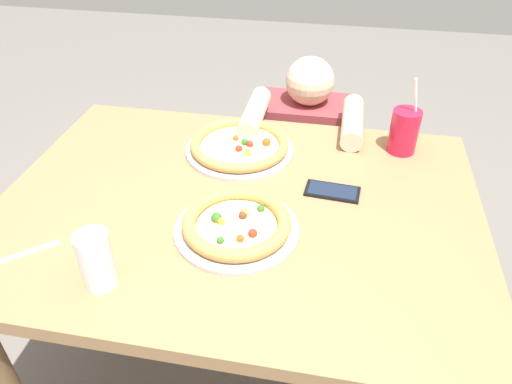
% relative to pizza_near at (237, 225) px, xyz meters
% --- Properties ---
extents(ground_plane, '(8.00, 8.00, 0.00)m').
position_rel_pizza_near_xyz_m(ground_plane, '(-0.02, 0.11, -0.77)').
color(ground_plane, '#66605B').
extents(dining_table, '(1.30, 0.96, 0.75)m').
position_rel_pizza_near_xyz_m(dining_table, '(-0.02, 0.11, -0.12)').
color(dining_table, '#936D47').
rests_on(dining_table, ground).
extents(pizza_near, '(0.31, 0.31, 0.05)m').
position_rel_pizza_near_xyz_m(pizza_near, '(0.00, 0.00, 0.00)').
color(pizza_near, '#B7B7BC').
rests_on(pizza_near, dining_table).
extents(pizza_far, '(0.34, 0.34, 0.04)m').
position_rel_pizza_near_xyz_m(pizza_far, '(-0.07, 0.37, -0.00)').
color(pizza_far, '#B7B7BC').
rests_on(pizza_far, dining_table).
extents(drink_cup_colored, '(0.09, 0.09, 0.24)m').
position_rel_pizza_near_xyz_m(drink_cup_colored, '(0.42, 0.47, 0.05)').
color(drink_cup_colored, red).
rests_on(drink_cup_colored, dining_table).
extents(water_cup_clear, '(0.07, 0.07, 0.14)m').
position_rel_pizza_near_xyz_m(water_cup_clear, '(-0.26, -0.22, 0.05)').
color(water_cup_clear, silver).
rests_on(water_cup_clear, dining_table).
extents(fork, '(0.17, 0.15, 0.00)m').
position_rel_pizza_near_xyz_m(fork, '(-0.50, -0.19, -0.02)').
color(fork, silver).
rests_on(fork, dining_table).
extents(cell_phone, '(0.16, 0.09, 0.01)m').
position_rel_pizza_near_xyz_m(cell_phone, '(0.23, 0.21, -0.02)').
color(cell_phone, black).
rests_on(cell_phone, dining_table).
extents(diner_seated, '(0.40, 0.52, 0.91)m').
position_rel_pizza_near_xyz_m(diner_seated, '(0.10, 0.79, -0.36)').
color(diner_seated, '#333847').
rests_on(diner_seated, ground).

